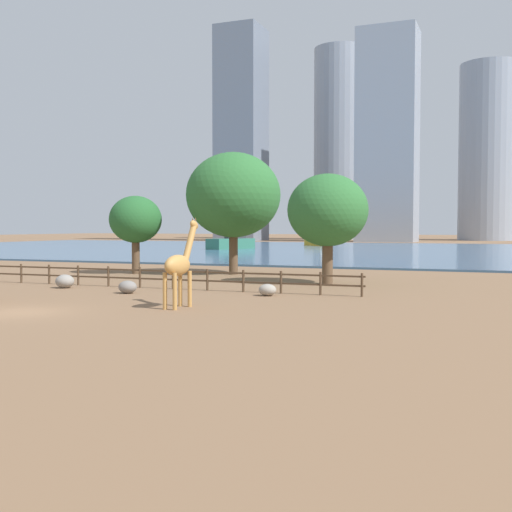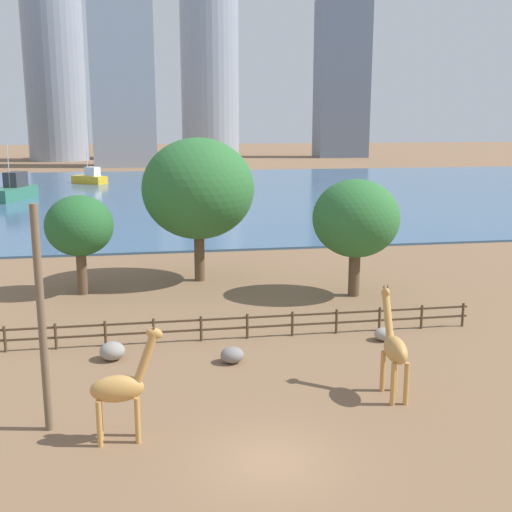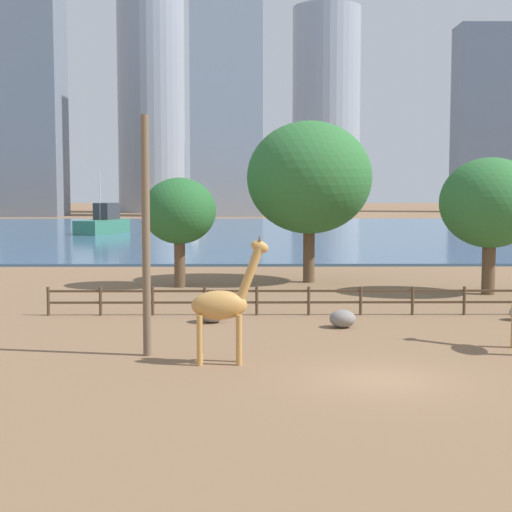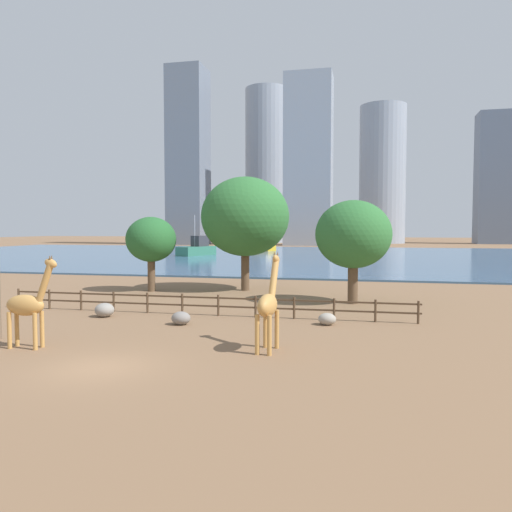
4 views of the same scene
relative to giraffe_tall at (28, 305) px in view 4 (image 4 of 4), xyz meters
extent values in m
plane|color=brown|center=(4.78, 77.79, -1.95)|extent=(400.00, 400.00, 0.00)
cube|color=#3D6084|center=(4.78, 74.79, -1.85)|extent=(180.00, 86.00, 0.20)
cylinder|color=#C18C47|center=(0.49, 0.27, -1.13)|extent=(0.20, 0.20, 1.65)
cylinder|color=#C18C47|center=(0.50, -0.24, -1.13)|extent=(0.20, 0.20, 1.65)
cylinder|color=#C18C47|center=(-0.79, 0.23, -1.13)|extent=(0.20, 0.20, 1.65)
cylinder|color=#C18C47|center=(-0.77, -0.28, -1.13)|extent=(0.20, 0.20, 1.65)
ellipsoid|color=#C18C47|center=(-0.14, 0.00, -0.02)|extent=(1.85, 0.79, 0.96)
cylinder|color=#C18C47|center=(0.86, 0.03, 1.03)|extent=(0.92, 0.33, 1.81)
ellipsoid|color=#C18C47|center=(1.17, 0.04, 1.88)|extent=(0.70, 0.32, 0.56)
cone|color=brown|center=(1.17, 0.11, 2.16)|extent=(0.09, 0.09, 0.17)
cone|color=brown|center=(1.18, -0.03, 2.16)|extent=(0.09, 0.09, 0.17)
cylinder|color=#C18C47|center=(10.35, 2.46, -1.09)|extent=(0.21, 0.21, 1.73)
cylinder|color=#C18C47|center=(10.88, 2.43, -1.09)|extent=(0.21, 0.21, 1.73)
cylinder|color=#C18C47|center=(10.27, 1.13, -1.09)|extent=(0.21, 0.21, 1.73)
cylinder|color=#C18C47|center=(10.80, 1.10, -1.09)|extent=(0.21, 0.21, 1.73)
ellipsoid|color=#C18C47|center=(10.57, 1.78, 0.07)|extent=(0.88, 1.95, 1.00)
cylinder|color=#C18C47|center=(10.64, 2.92, 1.12)|extent=(0.38, 1.14, 1.85)
ellipsoid|color=#C18C47|center=(10.67, 3.34, 1.98)|extent=(0.35, 0.75, 0.63)
cone|color=brown|center=(10.59, 3.34, 2.27)|extent=(0.10, 0.10, 0.18)
cone|color=brown|center=(10.74, 3.33, 2.27)|extent=(0.10, 0.10, 0.18)
ellipsoid|color=gray|center=(12.65, 8.33, -1.62)|extent=(0.99, 0.89, 0.67)
ellipsoid|color=gray|center=(-0.76, 7.91, -1.53)|extent=(1.16, 1.13, 0.85)
ellipsoid|color=gray|center=(4.68, 6.61, -1.59)|extent=(1.08, 0.98, 0.74)
cylinder|color=#4C3826|center=(-8.22, 9.79, -1.30)|extent=(0.14, 0.14, 1.30)
cylinder|color=#4C3826|center=(-5.87, 9.79, -1.30)|extent=(0.14, 0.14, 1.30)
cylinder|color=#4C3826|center=(-3.52, 9.79, -1.30)|extent=(0.14, 0.14, 1.30)
cylinder|color=#4C3826|center=(-1.17, 9.79, -1.30)|extent=(0.14, 0.14, 1.30)
cylinder|color=#4C3826|center=(1.18, 9.79, -1.30)|extent=(0.14, 0.14, 1.30)
cylinder|color=#4C3826|center=(3.53, 9.79, -1.30)|extent=(0.14, 0.14, 1.30)
cylinder|color=#4C3826|center=(5.88, 9.79, -1.30)|extent=(0.14, 0.14, 1.30)
cylinder|color=#4C3826|center=(8.23, 9.79, -1.30)|extent=(0.14, 0.14, 1.30)
cylinder|color=#4C3826|center=(10.58, 9.79, -1.30)|extent=(0.14, 0.14, 1.30)
cylinder|color=#4C3826|center=(12.93, 9.79, -1.30)|extent=(0.14, 0.14, 1.30)
cylinder|color=#4C3826|center=(15.28, 9.79, -1.30)|extent=(0.14, 0.14, 1.30)
cylinder|color=#4C3826|center=(17.63, 9.79, -1.30)|extent=(0.14, 0.14, 1.30)
cube|color=#4C3826|center=(4.78, 9.79, -0.85)|extent=(26.10, 0.08, 0.10)
cube|color=#4C3826|center=(4.78, 9.79, -1.37)|extent=(26.10, 0.08, 0.10)
cylinder|color=brown|center=(-3.19, 19.96, -0.59)|extent=(0.64, 0.64, 2.73)
ellipsoid|color=#26602D|center=(-3.19, 19.96, 2.48)|extent=(4.25, 4.25, 3.82)
cylinder|color=brown|center=(13.79, 16.73, -0.56)|extent=(0.72, 0.72, 2.79)
ellipsoid|color=#2D6B33|center=(13.79, 16.73, 3.00)|extent=(5.39, 5.39, 4.85)
cylinder|color=brown|center=(4.48, 22.26, -0.28)|extent=(0.71, 0.71, 3.35)
ellipsoid|color=#2D6B33|center=(4.48, 22.26, 4.42)|extent=(7.57, 7.57, 6.81)
cube|color=gold|center=(-8.66, 92.39, -1.11)|extent=(6.37, 5.98, 1.29)
cube|color=silver|center=(-8.06, 91.86, 0.30)|extent=(2.76, 2.69, 1.54)
cylinder|color=silver|center=(-8.90, 92.60, 1.78)|extent=(0.17, 0.17, 4.50)
cube|color=#337259|center=(-17.06, 70.39, -0.91)|extent=(5.75, 9.00, 1.69)
cube|color=#333338|center=(-16.70, 71.39, 0.95)|extent=(2.95, 3.56, 2.03)
cylinder|color=silver|center=(-17.21, 69.99, 2.90)|extent=(0.15, 0.15, 5.92)
cylinder|color=#939EAD|center=(-22.23, 162.73, 26.23)|extent=(15.79, 15.79, 56.36)
cylinder|color=#939EAD|center=(19.35, 163.92, 22.20)|extent=(16.12, 16.12, 48.30)
cube|color=slate|center=(57.79, 164.53, 20.21)|extent=(14.60, 9.66, 44.34)
cube|color=slate|center=(-43.00, 136.15, 26.66)|extent=(11.72, 11.77, 57.23)
cube|color=#939EAD|center=(-3.59, 136.33, 24.30)|extent=(14.43, 10.84, 52.50)
camera|label=1|loc=(25.12, -24.86, 1.90)|focal=45.00mm
camera|label=2|loc=(1.12, -20.96, 8.98)|focal=45.00mm
camera|label=3|loc=(0.82, -25.26, 3.78)|focal=55.00mm
camera|label=4|loc=(14.84, -19.35, 3.44)|focal=35.00mm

